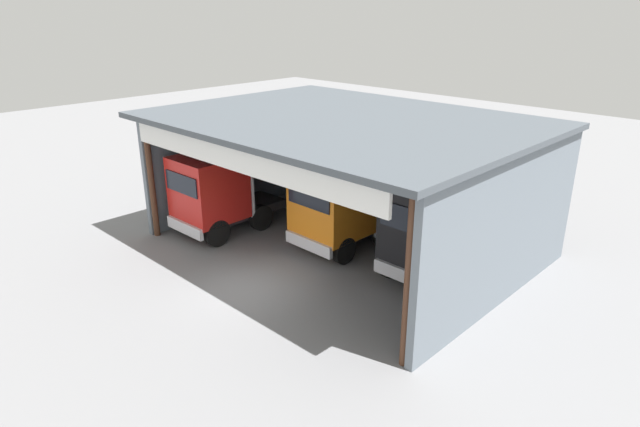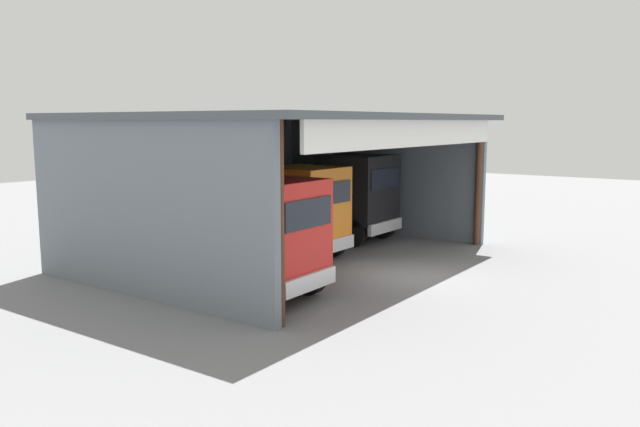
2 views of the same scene
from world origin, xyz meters
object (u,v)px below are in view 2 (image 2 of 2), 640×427
at_px(truck_black_right_bay, 353,195).
at_px(oil_drum, 249,226).
at_px(truck_orange_center_left_bay, 298,211).
at_px(tool_cart, 248,226).
at_px(truck_red_yard_outside, 263,236).

relative_size(truck_black_right_bay, oil_drum, 5.26).
relative_size(truck_orange_center_left_bay, tool_cart, 4.75).
height_order(truck_orange_center_left_bay, tool_cart, truck_orange_center_left_bay).
distance_m(truck_red_yard_outside, truck_orange_center_left_bay, 5.08).
bearing_deg(truck_red_yard_outside, truck_black_right_bay, -163.95).
relative_size(truck_red_yard_outside, truck_orange_center_left_bay, 0.99).
height_order(truck_orange_center_left_bay, oil_drum, truck_orange_center_left_bay).
bearing_deg(tool_cart, truck_orange_center_left_bay, -115.81).
bearing_deg(oil_drum, tool_cart, -147.34).
distance_m(truck_red_yard_outside, truck_black_right_bay, 8.97).
distance_m(truck_red_yard_outside, oil_drum, 9.60).
height_order(truck_red_yard_outside, truck_black_right_bay, truck_black_right_bay).
xyz_separation_m(truck_orange_center_left_bay, truck_black_right_bay, (4.06, 0.30, 0.14)).
relative_size(truck_orange_center_left_bay, oil_drum, 5.48).
bearing_deg(truck_orange_center_left_bay, oil_drum, -117.16).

